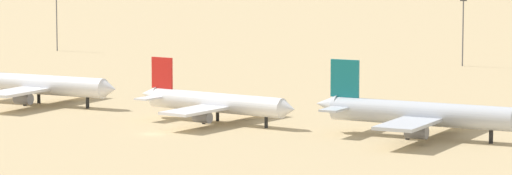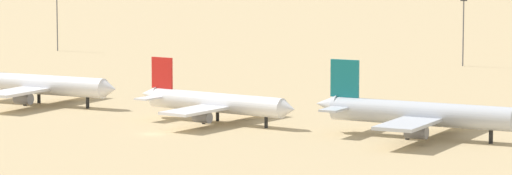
# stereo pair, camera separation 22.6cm
# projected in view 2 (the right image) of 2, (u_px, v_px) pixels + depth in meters

# --- Properties ---
(ground) EXTENTS (4000.00, 4000.00, 0.00)m
(ground) POSITION_uv_depth(u_px,v_px,m) (152.00, 134.00, 244.60)
(ground) COLOR tan
(parked_jet_white_3) EXTENTS (40.28, 33.81, 13.32)m
(parked_jet_white_3) POSITION_uv_depth(u_px,v_px,m) (36.00, 84.00, 285.93)
(parked_jet_white_3) COLOR white
(parked_jet_white_3) RESTS_ON ground
(parked_jet_red_4) EXTENTS (36.53, 30.84, 12.06)m
(parked_jet_red_4) POSITION_uv_depth(u_px,v_px,m) (215.00, 103.00, 258.53)
(parked_jet_red_4) COLOR white
(parked_jet_red_4) RESTS_ON ground
(parked_jet_teal_5) EXTENTS (40.81, 34.22, 13.50)m
(parked_jet_teal_5) POSITION_uv_depth(u_px,v_px,m) (419.00, 114.00, 239.21)
(parked_jet_teal_5) COLOR silver
(parked_jet_teal_5) RESTS_ON ground
(light_pole_west) EXTENTS (1.80, 0.50, 18.44)m
(light_pole_west) POSITION_uv_depth(u_px,v_px,m) (463.00, 28.00, 368.36)
(light_pole_west) COLOR #59595E
(light_pole_west) RESTS_ON ground
(light_pole_mid) EXTENTS (1.80, 0.50, 17.86)m
(light_pole_mid) POSITION_uv_depth(u_px,v_px,m) (57.00, 18.00, 416.06)
(light_pole_mid) COLOR #59595E
(light_pole_mid) RESTS_ON ground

